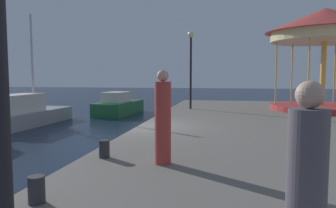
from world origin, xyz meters
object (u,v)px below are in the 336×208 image
at_px(bollard_center, 37,190).
at_px(bollard_south, 104,149).
at_px(sailboat_grey, 25,114).
at_px(carousel, 325,34).
at_px(person_near_carousel, 306,191).
at_px(lamp_post_mid_promenade, 191,56).
at_px(motorboat_green, 119,106).
at_px(person_far_corner, 163,120).

relative_size(bollard_center, bollard_south, 1.00).
distance_m(sailboat_grey, carousel, 16.43).
height_order(carousel, bollard_center, carousel).
bearing_deg(bollard_center, bollard_south, 90.47).
distance_m(carousel, bollard_south, 14.56).
xyz_separation_m(bollard_center, person_near_carousel, (3.37, -1.22, 0.64)).
height_order(sailboat_grey, person_near_carousel, sailboat_grey).
xyz_separation_m(lamp_post_mid_promenade, bollard_center, (-0.65, -13.97, -2.75)).
bearing_deg(motorboat_green, person_near_carousel, -66.24).
distance_m(sailboat_grey, person_near_carousel, 16.83).
height_order(carousel, person_far_corner, carousel).
height_order(lamp_post_mid_promenade, bollard_south, lamp_post_mid_promenade).
bearing_deg(person_near_carousel, person_far_corner, 118.84).
relative_size(sailboat_grey, motorboat_green, 1.30).
distance_m(lamp_post_mid_promenade, person_far_corner, 11.76).
xyz_separation_m(person_near_carousel, person_far_corner, (-2.00, 3.62, 0.08)).
bearing_deg(sailboat_grey, lamp_post_mid_promenade, 17.63).
relative_size(carousel, person_near_carousel, 3.40).
height_order(carousel, bollard_south, carousel).
bearing_deg(carousel, bollard_south, -123.31).
bearing_deg(bollard_south, motorboat_green, 107.94).
bearing_deg(bollard_center, lamp_post_mid_promenade, 87.32).
bearing_deg(carousel, sailboat_grey, -168.56).
xyz_separation_m(carousel, bollard_center, (-7.70, -14.41, -3.83)).
bearing_deg(lamp_post_mid_promenade, person_far_corner, -86.42).
bearing_deg(motorboat_green, person_far_corner, -67.55).
distance_m(sailboat_grey, bollard_center, 13.74).
relative_size(sailboat_grey, lamp_post_mid_promenade, 1.46).
bearing_deg(person_near_carousel, motorboat_green, 113.76).
xyz_separation_m(carousel, person_near_carousel, (-4.32, -15.62, -3.19)).
bearing_deg(bollard_south, sailboat_grey, 132.43).
xyz_separation_m(carousel, person_far_corner, (-6.32, -12.00, -3.10)).
xyz_separation_m(motorboat_green, person_near_carousel, (8.08, -18.34, 1.05)).
xyz_separation_m(motorboat_green, lamp_post_mid_promenade, (5.36, -3.16, 3.15)).
distance_m(bollard_center, person_near_carousel, 3.64).
relative_size(motorboat_green, person_near_carousel, 2.69).
bearing_deg(sailboat_grey, bollard_center, -55.02).
height_order(sailboat_grey, bollard_south, sailboat_grey).
bearing_deg(carousel, person_near_carousel, -105.46).
xyz_separation_m(sailboat_grey, bollard_center, (7.88, -11.26, 0.36)).
bearing_deg(sailboat_grey, person_near_carousel, -47.96).
height_order(sailboat_grey, carousel, carousel).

